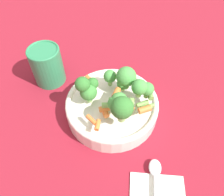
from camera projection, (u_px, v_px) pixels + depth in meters
name	position (u px, v px, depth m)	size (l,w,h in m)	color
ground_plane	(112.00, 112.00, 0.55)	(3.00, 3.00, 0.00)	maroon
bowl	(112.00, 106.00, 0.53)	(0.22, 0.22, 0.05)	silver
pasta_salad	(116.00, 91.00, 0.47)	(0.18, 0.16, 0.09)	#8CB766
cup	(47.00, 65.00, 0.58)	(0.08, 0.08, 0.10)	#2D7F51
spoon	(155.00, 183.00, 0.43)	(0.11, 0.13, 0.01)	silver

